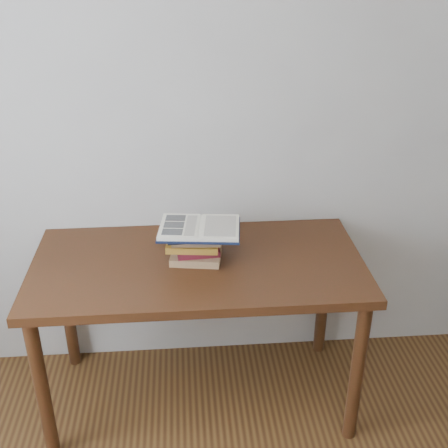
{
  "coord_description": "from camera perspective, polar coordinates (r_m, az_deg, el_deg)",
  "views": [
    {
      "loc": [
        -0.03,
        -0.74,
        2.05
      ],
      "look_at": [
        0.14,
        1.31,
        1.0
      ],
      "focal_mm": 45.0,
      "sensor_mm": 36.0,
      "label": 1
    }
  ],
  "objects": [
    {
      "name": "room_shell",
      "position": [
        0.86,
        -7.35,
        -2.54
      ],
      "size": [
        3.54,
        3.54,
        2.62
      ],
      "color": "#B5B5AC",
      "rests_on": "ground"
    },
    {
      "name": "book_stack",
      "position": [
        2.46,
        -2.97,
        -1.94
      ],
      "size": [
        0.25,
        0.21,
        0.15
      ],
      "color": "olive",
      "rests_on": "desk"
    },
    {
      "name": "open_book",
      "position": [
        2.4,
        -2.49,
        -0.43
      ],
      "size": [
        0.37,
        0.28,
        0.03
      ],
      "rotation": [
        0.0,
        0.0,
        -0.11
      ],
      "color": "black",
      "rests_on": "book_stack"
    },
    {
      "name": "desk",
      "position": [
        2.52,
        -2.62,
        -5.7
      ],
      "size": [
        1.46,
        0.73,
        0.78
      ],
      "color": "#3F1C0F",
      "rests_on": "ground"
    }
  ]
}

